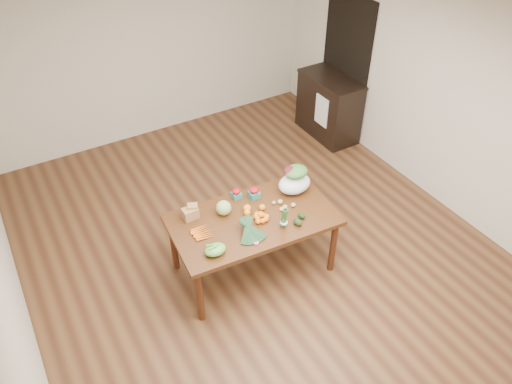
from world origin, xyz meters
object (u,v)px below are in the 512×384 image
asparagus_bundle (284,218)px  paper_bag (190,212)px  cabinet (329,107)px  cabbage (224,208)px  salad_bag (295,181)px  kale_bunch (252,232)px  mandarin_cluster (261,216)px  dining_table (253,244)px

asparagus_bundle → paper_bag: bearing=145.6°
cabinet → paper_bag: 3.35m
cabbage → salad_bag: 0.85m
cabinet → salad_bag: bearing=-136.4°
cabinet → kale_bunch: cabinet is taller
paper_bag → salad_bag: 1.18m
cabinet → paper_bag: size_ratio=4.91×
cabinet → mandarin_cluster: (-2.35, -1.92, 0.33)m
cabinet → salad_bag: 2.51m
kale_bunch → cabinet: bearing=43.9°
mandarin_cluster → paper_bag: bearing=147.7°
dining_table → kale_bunch: bearing=-118.1°
cabinet → mandarin_cluster: 3.06m
cabbage → salad_bag: bearing=-3.7°
kale_bunch → dining_table: bearing=61.9°
paper_bag → asparagus_bundle: (0.75, -0.60, 0.05)m
kale_bunch → salad_bag: size_ratio=1.07×
cabbage → asparagus_bundle: bearing=-48.8°
cabinet → asparagus_bundle: bearing=-135.9°
paper_bag → kale_bunch: 0.70m
kale_bunch → salad_bag: salad_bag is taller
kale_bunch → salad_bag: 0.87m
cabbage → salad_bag: salad_bag is taller
mandarin_cluster → cabinet: bearing=39.3°
dining_table → cabbage: bearing=141.8°
dining_table → kale_bunch: (-0.16, -0.24, 0.45)m
paper_bag → mandarin_cluster: paper_bag is taller
mandarin_cluster → kale_bunch: kale_bunch is taller
salad_bag → paper_bag: bearing=171.6°
cabinet → cabbage: bearing=-147.9°
kale_bunch → mandarin_cluster: bearing=45.8°
paper_bag → kale_bunch: size_ratio=0.52×
cabinet → asparagus_bundle: asparagus_bundle is taller
paper_bag → salad_bag: bearing=-8.4°
dining_table → mandarin_cluster: size_ratio=9.44×
kale_bunch → asparagus_bundle: (0.35, -0.03, 0.05)m
dining_table → asparagus_bundle: size_ratio=6.80×
cabinet → cabbage: size_ratio=6.39×
cabbage → mandarin_cluster: 0.39m
dining_table → cabinet: cabinet is taller
asparagus_bundle → salad_bag: (0.42, 0.43, 0.02)m
dining_table → cabbage: (-0.23, 0.21, 0.45)m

